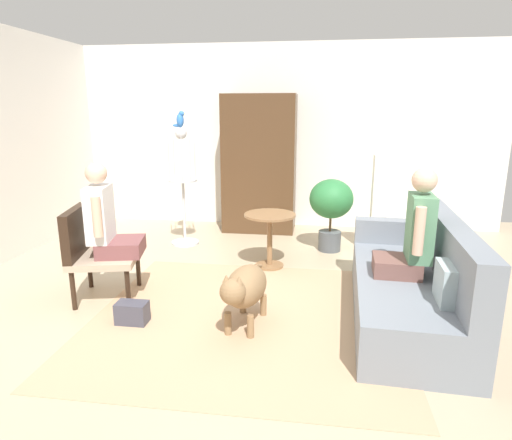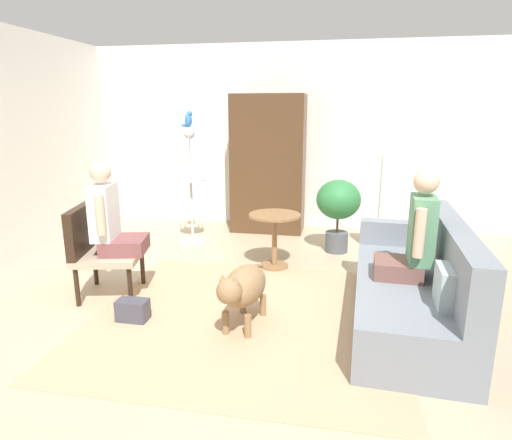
{
  "view_description": "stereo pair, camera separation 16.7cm",
  "coord_description": "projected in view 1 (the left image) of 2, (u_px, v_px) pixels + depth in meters",
  "views": [
    {
      "loc": [
        0.61,
        -3.49,
        1.73
      ],
      "look_at": [
        0.11,
        0.02,
        0.83
      ],
      "focal_mm": 30.74,
      "sensor_mm": 36.0,
      "label": 1
    },
    {
      "loc": [
        0.78,
        -3.47,
        1.73
      ],
      "look_at": [
        0.11,
        0.02,
        0.83
      ],
      "focal_mm": 30.74,
      "sensor_mm": 36.0,
      "label": 2
    }
  ],
  "objects": [
    {
      "name": "parrot",
      "position": [
        180.0,
        119.0,
        5.43
      ],
      "size": [
        0.17,
        0.1,
        0.2
      ],
      "color": "blue",
      "rests_on": "bird_cage_stand"
    },
    {
      "name": "bird_cage_stand",
      "position": [
        183.0,
        191.0,
        5.65
      ],
      "size": [
        0.37,
        0.37,
        1.52
      ],
      "color": "silver",
      "rests_on": "ground"
    },
    {
      "name": "ground_plane",
      "position": [
        243.0,
        312.0,
        3.86
      ],
      "size": [
        7.4,
        7.4,
        0.0
      ],
      "primitive_type": "plane",
      "color": "tan"
    },
    {
      "name": "handbag",
      "position": [
        132.0,
        313.0,
        3.64
      ],
      "size": [
        0.26,
        0.16,
        0.18
      ],
      "primitive_type": "cube",
      "color": "#3F3F4C",
      "rests_on": "ground"
    },
    {
      "name": "potted_plant",
      "position": [
        331.0,
        204.0,
        5.4
      ],
      "size": [
        0.54,
        0.54,
        0.91
      ],
      "color": "#4C5156",
      "rests_on": "ground"
    },
    {
      "name": "dog",
      "position": [
        245.0,
        287.0,
        3.51
      ],
      "size": [
        0.38,
        0.9,
        0.56
      ],
      "color": "olive",
      "rests_on": "ground"
    },
    {
      "name": "round_end_table",
      "position": [
        270.0,
        231.0,
        4.86
      ],
      "size": [
        0.57,
        0.57,
        0.62
      ],
      "color": "olive",
      "rests_on": "ground"
    },
    {
      "name": "person_on_couch",
      "position": [
        413.0,
        233.0,
        3.54
      ],
      "size": [
        0.45,
        0.51,
        0.89
      ],
      "color": "brown"
    },
    {
      "name": "area_rug",
      "position": [
        245.0,
        317.0,
        3.76
      ],
      "size": [
        2.58,
        2.49,
        0.01
      ],
      "primitive_type": "cube",
      "color": "tan",
      "rests_on": "ground"
    },
    {
      "name": "person_on_armchair",
      "position": [
        107.0,
        220.0,
        3.99
      ],
      "size": [
        0.53,
        0.54,
        0.86
      ],
      "color": "brown"
    },
    {
      "name": "armoire_cabinet",
      "position": [
        260.0,
        164.0,
        6.28
      ],
      "size": [
        1.02,
        0.56,
        1.94
      ],
      "primitive_type": "cube",
      "color": "#4C331E",
      "rests_on": "ground"
    },
    {
      "name": "column_lamp",
      "position": [
        379.0,
        206.0,
        5.3
      ],
      "size": [
        0.2,
        0.2,
        1.21
      ],
      "color": "#4C4742",
      "rests_on": "ground"
    },
    {
      "name": "back_wall",
      "position": [
        278.0,
        137.0,
        6.55
      ],
      "size": [
        6.51,
        0.12,
        2.67
      ],
      "primitive_type": "cube",
      "color": "silver",
      "rests_on": "ground"
    },
    {
      "name": "armchair",
      "position": [
        92.0,
        247.0,
        4.04
      ],
      "size": [
        0.7,
        0.72,
        0.86
      ],
      "color": "black",
      "rests_on": "ground"
    },
    {
      "name": "couch",
      "position": [
        413.0,
        285.0,
        3.68
      ],
      "size": [
        0.92,
        2.05,
        0.87
      ],
      "color": "slate",
      "rests_on": "ground"
    }
  ]
}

